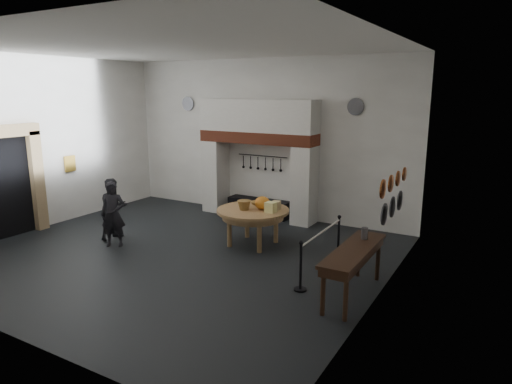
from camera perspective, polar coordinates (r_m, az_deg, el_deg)
The scene contains 37 objects.
floor at distance 10.54m, azimuth -9.77°, elevation -7.64°, with size 9.00×8.00×0.02m, color black.
ceiling at distance 9.93m, azimuth -10.78°, elevation 17.51°, with size 9.00×8.00×0.02m, color silver.
wall_back at distance 13.27m, azimuth 0.98°, elevation 6.72°, with size 9.00×0.02×4.50m, color white.
wall_left at distance 13.33m, azimuth -25.30°, elevation 5.54°, with size 0.02×8.00×4.50m, color white.
wall_right at distance 7.90m, azimuth 15.62°, elevation 2.19°, with size 0.02×8.00×4.50m, color white.
chimney_pier_left at distance 13.92m, azimuth -5.05°, elevation 2.06°, with size 0.55×0.70×2.15m, color silver.
chimney_pier_right at distance 12.50m, azimuth 6.11°, elevation 0.82°, with size 0.55×0.70×2.15m, color silver.
hearth_brick_band at distance 12.96m, azimuth 0.23°, elevation 6.84°, with size 3.50×0.72×0.32m, color #9E442B.
chimney_hood at distance 12.92m, azimuth 0.23°, elevation 9.54°, with size 3.50×0.70×0.90m, color silver.
iron_range at distance 13.39m, azimuth 0.37°, elevation -1.93°, with size 1.90×0.45×0.50m, color black.
utensil_rail at distance 13.27m, azimuth 0.81°, elevation 4.54°, with size 0.02×0.02×1.60m, color black.
door_recess at distance 12.91m, azimuth -28.42°, elevation 0.52°, with size 0.04×1.10×2.50m, color black.
door_jamb_far at distance 13.19m, azimuth -25.68°, elevation 1.26°, with size 0.22×0.30×2.60m, color tan.
door_lintel at distance 12.65m, azimuth -28.87°, elevation 6.69°, with size 0.22×1.70×0.30m, color tan.
wall_plaque at distance 13.84m, azimuth -22.23°, elevation 3.31°, with size 0.05×0.34×0.44m, color gold.
work_table at distance 10.76m, azimuth -0.39°, elevation -2.33°, with size 1.71×1.71×0.07m, color tan.
pumpkin at distance 10.70m, azimuth 0.80°, elevation -1.37°, with size 0.36×0.36×0.31m, color orange.
cheese_block_big at distance 10.44m, azimuth 1.84°, elevation -1.93°, with size 0.22×0.22×0.24m, color #FAF395.
cheese_block_small at distance 10.71m, azimuth 2.50°, elevation -1.66°, with size 0.18×0.18×0.20m, color #E6CA89.
wicker_basket at distance 10.67m, azimuth -1.49°, elevation -1.66°, with size 0.32×0.32×0.22m, color olive.
bread_loaf at distance 11.07m, azimuth 0.08°, elevation -1.36°, with size 0.31×0.18×0.13m, color #A5833A.
visitor_near at distance 11.20m, azimuth -17.43°, elevation -2.67°, with size 0.56×0.37×1.55m, color black.
visitor_far at distance 11.75m, azimuth -17.33°, elevation -2.03°, with size 0.74×0.58×1.52m, color black.
side_table at distance 8.26m, azimuth 12.15°, elevation -7.11°, with size 0.55×2.20×0.06m, color #381F14.
pewter_jug at distance 8.76m, azimuth 13.42°, elevation -5.05°, with size 0.12×0.12×0.22m, color #56555B.
copper_pan_a at distance 8.16m, azimuth 15.58°, elevation 0.36°, with size 0.34×0.34×0.03m, color #C6662D.
copper_pan_b at distance 8.68m, azimuth 16.50°, elevation 1.03°, with size 0.32×0.32×0.03m, color #C6662D.
copper_pan_c at distance 9.21m, azimuth 17.32°, elevation 1.62°, with size 0.30×0.30×0.03m, color #C6662D.
copper_pan_d at distance 9.74m, azimuth 18.05°, elevation 2.15°, with size 0.28×0.28×0.03m, color #C6662D.
pewter_plate_left at distance 8.46m, azimuth 15.73°, elevation -2.70°, with size 0.40×0.40×0.03m, color #4C4C51.
pewter_plate_mid at distance 9.03m, azimuth 16.69°, elevation -1.80°, with size 0.40×0.40×0.03m, color #4C4C51.
pewter_plate_right at distance 9.60m, azimuth 17.53°, elevation -1.02°, with size 0.40×0.40×0.03m, color #4C4C51.
pewter_plate_back_left at distance 14.68m, azimuth -8.51°, elevation 10.87°, with size 0.44×0.44×0.03m, color #4C4C51.
pewter_plate_back_right at distance 12.10m, azimuth 12.35°, elevation 10.37°, with size 0.44×0.44×0.03m, color #4C4C51.
barrier_post_near at distance 8.49m, azimuth 5.61°, elevation -9.35°, with size 0.05×0.05×0.90m, color black.
barrier_post_far at distance 10.24m, azimuth 10.28°, elevation -5.60°, with size 0.05×0.05×0.90m, color black.
barrier_rope at distance 9.22m, azimuth 8.25°, elevation -4.97°, with size 0.04×0.04×2.00m, color silver.
Camera 1 is at (6.40, -7.55, 3.62)m, focal length 32.00 mm.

